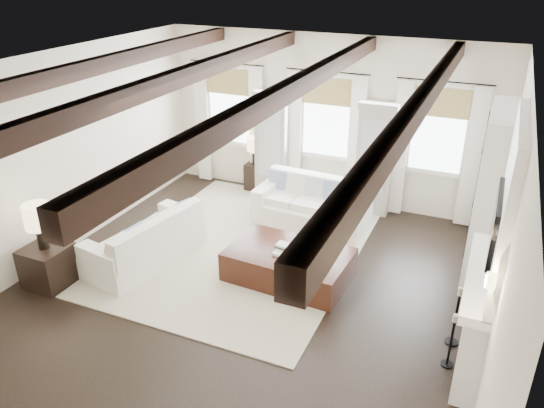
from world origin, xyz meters
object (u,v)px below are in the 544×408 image
at_px(sofa_back, 312,206).
at_px(sofa_left, 148,243).
at_px(ottoman, 289,265).
at_px(side_table_back, 256,176).
at_px(side_table_front, 48,266).

xyz_separation_m(sofa_back, sofa_left, (-1.94, -2.29, -0.01)).
height_order(sofa_back, ottoman, sofa_back).
bearing_deg(sofa_back, side_table_back, 147.96).
bearing_deg(side_table_front, side_table_back, 73.33).
xyz_separation_m(sofa_left, side_table_front, (-0.98, -1.10, -0.03)).
bearing_deg(ottoman, sofa_back, 102.03).
xyz_separation_m(side_table_front, side_table_back, (1.32, 4.40, -0.02)).
bearing_deg(sofa_back, side_table_front, -130.73).
distance_m(ottoman, side_table_back, 3.41).
relative_size(sofa_left, side_table_front, 3.39).
bearing_deg(ottoman, side_table_front, -150.89).
height_order(side_table_front, side_table_back, side_table_front).
bearing_deg(side_table_front, sofa_left, 48.11).
bearing_deg(side_table_back, side_table_front, -106.67).
bearing_deg(sofa_left, side_table_back, 84.25).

